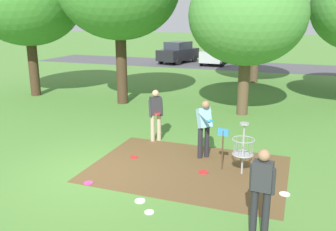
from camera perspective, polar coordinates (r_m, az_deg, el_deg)
The scene contains 17 objects.
ground_plane at distance 9.83m, azimuth -11.80°, elevation -8.96°, with size 160.00×160.00×0.00m, color #518438.
dirt_tee_pad at distance 9.95m, azimuth 3.13°, elevation -8.30°, with size 5.17×3.68×0.01m, color brown.
disc_golf_basket at distance 9.57m, azimuth 11.36°, elevation -4.75°, with size 0.98×0.58×1.39m.
player_foreground_watching at distance 10.40m, azimuth 5.70°, elevation -1.53°, with size 0.65×1.09×1.71m.
player_throwing at distance 6.97m, azimuth 14.48°, elevation -10.89°, with size 0.48×0.41×1.71m.
player_waiting_left at distance 11.80m, azimuth -1.94°, elevation 0.49°, with size 0.46×0.45×1.71m.
frisbee_near_basket at distance 9.33m, azimuth -12.37°, elevation -10.29°, with size 0.23×0.23×0.02m, color #E53D99.
frisbee_by_tee at distance 8.34m, azimuth -4.40°, elevation -13.21°, with size 0.24×0.24×0.02m, color white.
frisbee_mid_grass at distance 9.74m, azimuth 5.55°, elevation -8.85°, with size 0.26×0.26×0.02m, color red.
frisbee_far_left at distance 10.72m, azimuth -5.33°, elevation -6.52°, with size 0.23×0.23×0.02m, color red.
frisbee_far_right at distance 9.02m, azimuth 17.82°, elevation -11.65°, with size 0.25×0.25×0.02m, color white.
frisbee_scattered_a at distance 7.91m, azimuth -2.96°, elevation -14.90°, with size 0.21×0.21×0.02m, color white.
tree_near_left at distance 15.08m, azimuth 12.34°, elevation 15.06°, with size 4.64×4.64×5.99m.
tree_near_right at distance 23.06m, azimuth 13.91°, elevation 15.49°, with size 5.43×5.43×6.54m.
parking_lot_strip at distance 30.87m, azimuth 11.03°, elevation 7.65°, with size 36.00×6.00×0.01m, color #4C4C51.
parked_car_leftmost at distance 32.20m, azimuth 1.60°, elevation 9.88°, with size 2.81×4.52×1.84m.
parked_car_center_left at distance 31.52m, azimuth 7.55°, elevation 9.64°, with size 2.04×4.23×1.84m.
Camera 1 is at (4.89, -7.53, 3.99)m, focal length 38.86 mm.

